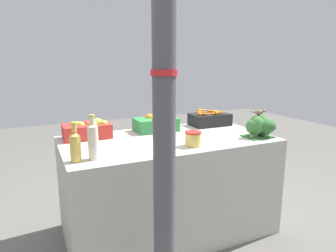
% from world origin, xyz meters
% --- Properties ---
extents(ground_plane, '(10.00, 10.00, 0.00)m').
position_xyz_m(ground_plane, '(0.00, 0.00, 0.00)').
color(ground_plane, '#605E59').
extents(market_table, '(1.64, 0.88, 0.80)m').
position_xyz_m(market_table, '(0.00, 0.00, 0.40)').
color(market_table, '#B7B2A8').
rests_on(market_table, ground_plane).
extents(support_pole, '(0.13, 0.13, 2.44)m').
position_xyz_m(support_pole, '(-0.38, -0.77, 1.22)').
color(support_pole, '#4C4C51').
rests_on(support_pole, ground_plane).
extents(apple_crate, '(0.36, 0.23, 0.15)m').
position_xyz_m(apple_crate, '(-0.57, 0.29, 0.87)').
color(apple_crate, red).
rests_on(apple_crate, market_table).
extents(orange_crate, '(0.36, 0.23, 0.15)m').
position_xyz_m(orange_crate, '(0.02, 0.29, 0.86)').
color(orange_crate, '#2D8442').
rests_on(orange_crate, market_table).
extents(carrot_crate, '(0.36, 0.23, 0.15)m').
position_xyz_m(carrot_crate, '(0.57, 0.28, 0.86)').
color(carrot_crate, black).
rests_on(carrot_crate, market_table).
extents(broccoli_pile, '(0.24, 0.20, 0.18)m').
position_xyz_m(broccoli_pile, '(0.70, -0.27, 0.89)').
color(broccoli_pile, '#2D602D').
rests_on(broccoli_pile, market_table).
extents(juice_bottle_golden, '(0.07, 0.07, 0.25)m').
position_xyz_m(juice_bottle_golden, '(-0.75, -0.28, 0.90)').
color(juice_bottle_golden, gold).
rests_on(juice_bottle_golden, market_table).
extents(juice_bottle_cloudy, '(0.07, 0.07, 0.28)m').
position_xyz_m(juice_bottle_cloudy, '(-0.64, -0.28, 0.92)').
color(juice_bottle_cloudy, beige).
rests_on(juice_bottle_cloudy, market_table).
extents(pickle_jar, '(0.12, 0.12, 0.11)m').
position_xyz_m(pickle_jar, '(0.07, -0.28, 0.85)').
color(pickle_jar, '#DBBC56').
rests_on(pickle_jar, market_table).
extents(sparrow_bird, '(0.13, 0.07, 0.05)m').
position_xyz_m(sparrow_bird, '(0.68, -0.27, 1.00)').
color(sparrow_bird, '#4C3D2D').
rests_on(sparrow_bird, broccoli_pile).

